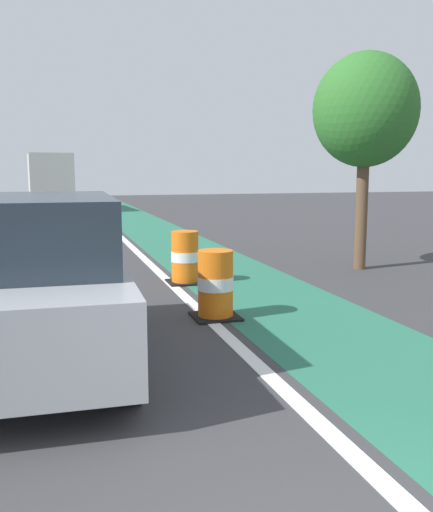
# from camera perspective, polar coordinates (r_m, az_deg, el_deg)

# --- Properties ---
(bike_lane_strip) EXTENTS (2.50, 80.00, 0.01)m
(bike_lane_strip) POSITION_cam_1_polar(r_m,az_deg,el_deg) (14.92, -1.39, -0.27)
(bike_lane_strip) COLOR #286B51
(bike_lane_strip) RESTS_ON ground
(lane_divider_stripe) EXTENTS (0.20, 80.00, 0.01)m
(lane_divider_stripe) POSITION_cam_1_polar(r_m,az_deg,el_deg) (14.61, -7.08, -0.52)
(lane_divider_stripe) COLOR silver
(lane_divider_stripe) RESTS_ON ground
(parked_suv_nearest) EXTENTS (2.02, 4.65, 2.04)m
(parked_suv_nearest) POSITION_cam_1_polar(r_m,az_deg,el_deg) (7.04, -17.09, -2.35)
(parked_suv_nearest) COLOR #9EA0A5
(parked_suv_nearest) RESTS_ON ground
(traffic_barrel_front) EXTENTS (0.73, 0.73, 1.09)m
(traffic_barrel_front) POSITION_cam_1_polar(r_m,az_deg,el_deg) (8.92, -0.10, -2.97)
(traffic_barrel_front) COLOR orange
(traffic_barrel_front) RESTS_ON ground
(traffic_barrel_mid) EXTENTS (0.73, 0.73, 1.09)m
(traffic_barrel_mid) POSITION_cam_1_polar(r_m,az_deg,el_deg) (11.67, -3.22, -0.19)
(traffic_barrel_mid) COLOR orange
(traffic_barrel_mid) RESTS_ON ground
(delivery_truck_down_block) EXTENTS (2.67, 7.70, 3.23)m
(delivery_truck_down_block) POSITION_cam_1_polar(r_m,az_deg,el_deg) (34.80, -16.63, 7.58)
(delivery_truck_down_block) COLOR beige
(delivery_truck_down_block) RESTS_ON ground
(street_tree_sidewalk) EXTENTS (2.40, 2.40, 5.00)m
(street_tree_sidewalk) POSITION_cam_1_polar(r_m,az_deg,el_deg) (13.71, 14.88, 14.01)
(street_tree_sidewalk) COLOR brown
(street_tree_sidewalk) RESTS_ON ground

